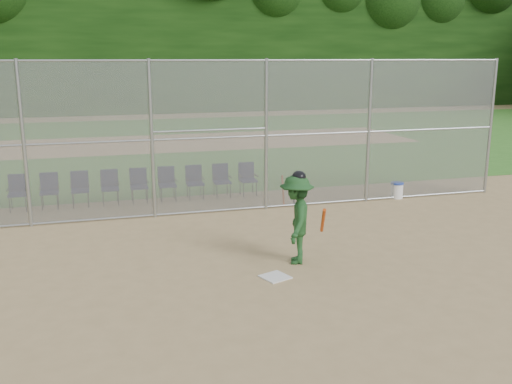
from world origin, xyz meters
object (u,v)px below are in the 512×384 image
object	(u,v)px
batter_at_plate	(296,219)
chair_0	(18,193)
home_plate	(275,277)
water_cooler	(397,190)

from	to	relation	value
batter_at_plate	chair_0	world-z (taller)	batter_at_plate
home_plate	batter_at_plate	bearing A→B (deg)	45.86
water_cooler	chair_0	world-z (taller)	chair_0
home_plate	water_cooler	distance (m)	7.25
batter_at_plate	home_plate	bearing A→B (deg)	-134.14
chair_0	batter_at_plate	bearing A→B (deg)	-44.94
batter_at_plate	water_cooler	bearing A→B (deg)	42.16
home_plate	water_cooler	bearing A→B (deg)	42.64
batter_at_plate	chair_0	distance (m)	8.22
batter_at_plate	chair_0	xyz separation A→B (m)	(-5.81, 5.80, -0.43)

